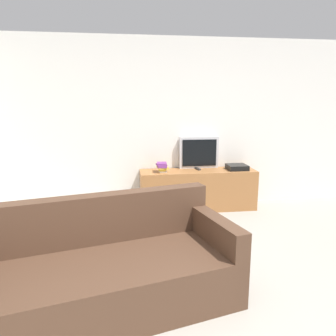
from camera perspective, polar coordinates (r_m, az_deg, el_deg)
The scene contains 8 objects.
ground_plane at distance 2.72m, azimuth 10.15°, elevation -25.90°, with size 14.00×14.00×0.00m, color #9E998E.
wall_back at distance 5.14m, azimuth 0.20°, elevation 7.66°, with size 9.00×0.06×2.60m.
tv_stand at distance 5.10m, azimuth 5.20°, elevation -3.77°, with size 1.77×0.47×0.61m.
television at distance 5.18m, azimuth 5.40°, elevation 2.71°, with size 0.62×0.09×0.49m.
couch at distance 2.84m, azimuth -11.94°, elevation -17.58°, with size 2.35×1.42×0.85m.
book_stack at distance 4.88m, azimuth -1.04°, elevation 0.21°, with size 0.18×0.23×0.14m.
remote_on_stand at distance 5.09m, azimuth 5.19°, elevation -0.13°, with size 0.07×0.16×0.02m.
set_top_box at distance 5.17m, azimuth 11.92°, elevation 0.15°, with size 0.30×0.29×0.08m.
Camera 1 is at (-0.72, -2.05, 1.65)m, focal length 35.00 mm.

